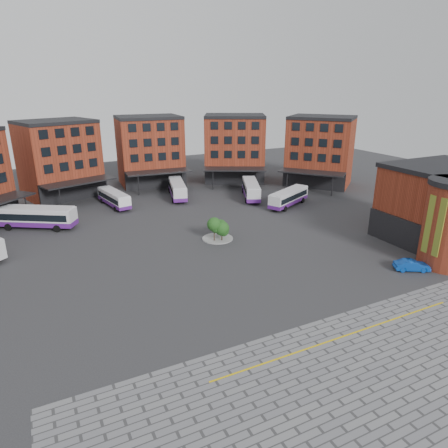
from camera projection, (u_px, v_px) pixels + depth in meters
name	position (u px, v px, depth m)	size (l,w,h in m)	color
ground	(246.00, 276.00, 46.02)	(160.00, 160.00, 0.00)	#28282B
paving_zone	(423.00, 397.00, 28.23)	(50.00, 22.00, 0.02)	slate
yellow_line	(344.00, 336.00, 34.99)	(26.00, 0.15, 0.02)	gold
main_building	(124.00, 162.00, 74.00)	(94.14, 42.48, 14.60)	maroon
east_building	(444.00, 207.00, 53.62)	(17.40, 15.40, 10.60)	maroon
tree_island	(219.00, 228.00, 56.01)	(4.40, 4.40, 3.49)	gray
bus_b	(36.00, 217.00, 60.58)	(11.67, 8.58, 3.38)	silver
bus_c	(114.00, 198.00, 71.70)	(4.11, 10.24, 2.81)	white
bus_d	(177.00, 189.00, 77.25)	(5.13, 11.36, 3.12)	silver
bus_e	(251.00, 189.00, 76.96)	(6.97, 11.29, 3.16)	silver
bus_f	(289.00, 197.00, 71.91)	(10.49, 6.87, 2.96)	silver
blue_car	(412.00, 265.00, 47.13)	(1.41, 4.05, 1.33)	#0C3DA0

